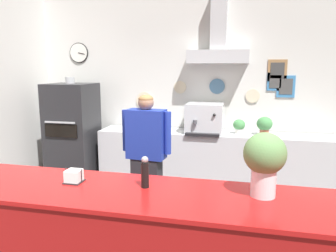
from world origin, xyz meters
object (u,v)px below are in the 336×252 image
at_px(pizza_oven, 73,135).
at_px(shop_worker, 147,158).
at_px(potted_oregano, 265,125).
at_px(basil_vase, 264,161).
at_px(pepper_grinder, 145,172).
at_px(espresso_machine, 205,119).
at_px(potted_basil, 156,123).
at_px(potted_thyme, 239,126).
at_px(napkin_holder, 74,177).

bearing_deg(pizza_oven, shop_worker, -35.86).
relative_size(potted_oregano, basil_vase, 0.64).
bearing_deg(pizza_oven, pepper_grinder, -52.08).
height_order(espresso_machine, potted_basil, espresso_machine).
xyz_separation_m(pizza_oven, espresso_machine, (2.09, 0.22, 0.30)).
xyz_separation_m(potted_thyme, napkin_holder, (-1.15, -2.85, 0.07)).
bearing_deg(napkin_holder, espresso_machine, 77.23).
xyz_separation_m(pizza_oven, shop_worker, (1.58, -1.14, 0.02)).
xyz_separation_m(pizza_oven, napkin_holder, (1.46, -2.59, 0.27)).
relative_size(espresso_machine, potted_oregano, 2.02).
xyz_separation_m(shop_worker, potted_basil, (-0.25, 1.39, 0.18)).
bearing_deg(potted_oregano, pepper_grinder, -109.17).
bearing_deg(pepper_grinder, pizza_oven, 127.92).
bearing_deg(pepper_grinder, espresso_machine, 88.09).
bearing_deg(potted_basil, basil_vase, -62.14).
bearing_deg(shop_worker, basil_vase, 136.16).
relative_size(pizza_oven, potted_thyme, 8.01).
xyz_separation_m(pizza_oven, potted_oregano, (2.97, 0.23, 0.24)).
bearing_deg(potted_thyme, potted_oregano, -4.73).
distance_m(potted_basil, napkin_holder, 2.83).
height_order(pepper_grinder, basil_vase, basil_vase).
distance_m(espresso_machine, pepper_grinder, 2.79).
height_order(shop_worker, pepper_grinder, shop_worker).
bearing_deg(shop_worker, espresso_machine, -105.59).
relative_size(potted_oregano, potted_basil, 1.28).
bearing_deg(pizza_oven, basil_vase, -42.22).
height_order(pepper_grinder, napkin_holder, pepper_grinder).
bearing_deg(shop_worker, potted_basil, -74.69).
relative_size(pepper_grinder, napkin_holder, 1.70).
xyz_separation_m(potted_oregano, basil_vase, (-0.17, -2.78, 0.23)).
bearing_deg(potted_oregano, pizza_oven, -175.54).
height_order(potted_thyme, basil_vase, basil_vase).
bearing_deg(potted_oregano, basil_vase, -93.51).
relative_size(espresso_machine, pepper_grinder, 2.43).
relative_size(potted_oregano, potted_thyme, 1.25).
height_order(potted_oregano, potted_thyme, potted_oregano).
bearing_deg(shop_worker, potted_oregano, -130.33).
distance_m(potted_basil, basil_vase, 3.16).
bearing_deg(potted_thyme, shop_worker, -126.21).
bearing_deg(espresso_machine, pizza_oven, -174.07).
bearing_deg(potted_oregano, espresso_machine, -179.05).
height_order(shop_worker, basil_vase, shop_worker).
height_order(potted_oregano, pepper_grinder, pepper_grinder).
bearing_deg(napkin_holder, pepper_grinder, 2.05).
relative_size(potted_thyme, pepper_grinder, 0.96).
height_order(potted_thyme, napkin_holder, napkin_holder).
distance_m(espresso_machine, potted_thyme, 0.53).
xyz_separation_m(potted_oregano, potted_thyme, (-0.36, 0.03, -0.03)).
height_order(potted_basil, pepper_grinder, pepper_grinder).
xyz_separation_m(pizza_oven, potted_thyme, (2.61, 0.26, 0.20)).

